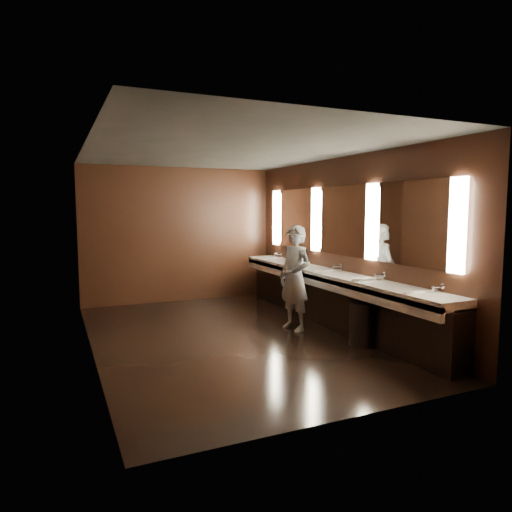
{
  "coord_description": "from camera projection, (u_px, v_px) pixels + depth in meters",
  "views": [
    {
      "loc": [
        -2.42,
        -6.37,
        1.96
      ],
      "look_at": [
        0.42,
        0.0,
        1.22
      ],
      "focal_mm": 32.0,
      "sensor_mm": 36.0,
      "label": 1
    }
  ],
  "objects": [
    {
      "name": "trash_bin",
      "position": [
        363.0,
        324.0,
        6.51
      ],
      "size": [
        0.41,
        0.41,
        0.62
      ],
      "primitive_type": "cylinder",
      "rotation": [
        0.0,
        0.0,
        -0.02
      ],
      "color": "black",
      "rests_on": "floor"
    },
    {
      "name": "ceiling",
      "position": [
        230.0,
        150.0,
        6.68
      ],
      "size": [
        4.0,
        6.0,
        0.02
      ],
      "primitive_type": "cube",
      "color": "#2D2D2B",
      "rests_on": "wall_back"
    },
    {
      "name": "wall_front",
      "position": [
        349.0,
        270.0,
        4.1
      ],
      "size": [
        4.0,
        0.02,
        2.8
      ],
      "primitive_type": "cube",
      "color": "black",
      "rests_on": "floor"
    },
    {
      "name": "wall_right",
      "position": [
        342.0,
        241.0,
        7.63
      ],
      "size": [
        0.02,
        6.0,
        2.8
      ],
      "primitive_type": "cube",
      "color": "black",
      "rests_on": "floor"
    },
    {
      "name": "wall_left",
      "position": [
        89.0,
        250.0,
        6.01
      ],
      "size": [
        0.02,
        6.0,
        2.8
      ],
      "primitive_type": "cube",
      "color": "black",
      "rests_on": "floor"
    },
    {
      "name": "wall_back",
      "position": [
        180.0,
        235.0,
        9.55
      ],
      "size": [
        4.0,
        0.02,
        2.8
      ],
      "primitive_type": "cube",
      "color": "black",
      "rests_on": "floor"
    },
    {
      "name": "sink_counter",
      "position": [
        331.0,
        296.0,
        7.64
      ],
      "size": [
        0.55,
        5.4,
        1.01
      ],
      "color": "black",
      "rests_on": "floor"
    },
    {
      "name": "person",
      "position": [
        295.0,
        278.0,
        7.3
      ],
      "size": [
        0.55,
        0.7,
        1.68
      ],
      "primitive_type": "imported",
      "rotation": [
        0.0,
        0.0,
        -1.3
      ],
      "color": "#85A5C6",
      "rests_on": "floor"
    },
    {
      "name": "floor",
      "position": [
        231.0,
        337.0,
        6.97
      ],
      "size": [
        6.0,
        6.0,
        0.0
      ],
      "primitive_type": "plane",
      "color": "black",
      "rests_on": "ground"
    },
    {
      "name": "mirror_band",
      "position": [
        342.0,
        221.0,
        7.59
      ],
      "size": [
        0.06,
        5.03,
        1.15
      ],
      "color": "#FBEDCB",
      "rests_on": "wall_right"
    }
  ]
}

